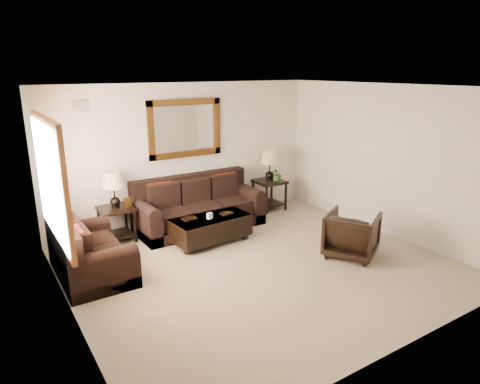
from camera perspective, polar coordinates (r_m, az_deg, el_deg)
room at (r=6.28m, az=2.83°, el=1.39°), size 5.51×5.01×2.71m
window at (r=6.06m, az=-23.84°, el=1.41°), size 0.07×1.96×1.66m
mirror at (r=8.27m, az=-7.31°, el=8.41°), size 1.50×0.06×1.10m
air_vent at (r=7.62m, az=-20.56°, el=10.66°), size 0.25×0.02×0.18m
sofa at (r=8.22m, az=-5.62°, el=-2.30°), size 2.38×1.03×0.97m
loveseat at (r=6.70m, az=-19.71°, el=-7.84°), size 0.95×1.60×0.90m
end_table_left at (r=7.68m, az=-16.36°, el=-0.60°), size 0.57×0.57×1.25m
end_table_right at (r=9.11m, az=3.98°, el=2.82°), size 0.59×0.59×1.30m
coffee_table at (r=7.53m, az=-4.07°, el=-4.54°), size 1.43×0.85×0.58m
armchair at (r=7.16m, az=14.70°, el=-5.24°), size 1.02×1.03×0.80m
potted_plant at (r=9.12m, az=5.03°, el=2.26°), size 0.31×0.33×0.24m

